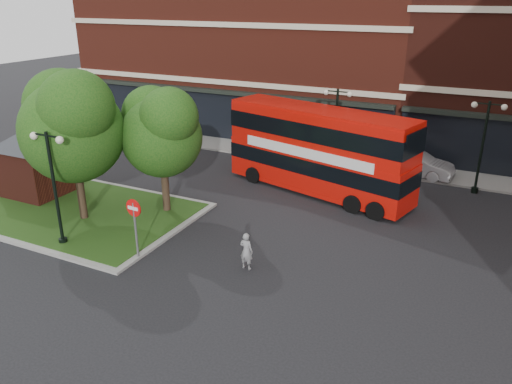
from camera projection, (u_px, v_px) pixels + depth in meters
The scene contains 15 objects.
ground at pixel (166, 276), 19.09m from camera, with size 120.00×120.00×0.00m, color black.
pavement_far at pixel (313, 157), 32.85m from camera, with size 44.00×3.00×0.12m, color slate.
terrace_far_left at pixel (254, 35), 39.82m from camera, with size 26.00×12.00×14.00m, color maroon.
traffic_island at pixel (69, 209), 24.83m from camera, with size 12.60×7.60×0.15m.
kiosk at pixel (35, 153), 26.06m from camera, with size 6.51×6.51×3.60m.
tree_island_west at pixel (71, 121), 22.16m from camera, with size 5.40×4.71×7.21m.
tree_island_east at pixel (161, 128), 23.21m from camera, with size 4.46×3.90×6.29m.
lamp_island at pixel (54, 183), 20.45m from camera, with size 1.72×0.36×5.00m.
lamp_far_left at pixel (336, 126), 29.35m from camera, with size 1.72×0.36×5.00m.
lamp_far_right at pixel (483, 142), 26.09m from camera, with size 1.72×0.36×5.00m.
bus at pixel (319, 145), 26.32m from camera, with size 10.75×5.01×4.00m.
woman at pixel (246, 251), 19.35m from camera, with size 0.56×0.37×1.54m, color gray.
car_silver at pixel (279, 148), 32.36m from camera, with size 1.81×4.49×1.53m, color #B6BABE.
car_white at pixel (415, 164), 29.44m from camera, with size 1.56×4.46×1.47m, color silver.
no_entry_sign at pixel (134, 217), 19.65m from camera, with size 0.73×0.12×2.63m.
Camera 1 is at (10.35, -13.37, 10.05)m, focal length 35.00 mm.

